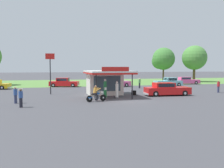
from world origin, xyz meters
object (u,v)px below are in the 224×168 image
object	(u,v)px
featured_classic_sedan	(167,90)
bystander_leaning_by_kiosk	(140,83)
parked_car_back_row_right	(64,83)
spare_tire_stack	(134,93)
parked_car_back_row_left	(185,81)
motorcycle_with_rider	(96,95)
gas_pump_nearside	(105,89)
bystander_strolling_foreground	(91,84)
bystander_chatting_near_pumps	(21,97)
bystander_standing_back_lot	(218,86)
roadside_pole_sign	(50,67)
parked_car_back_row_centre_left	(168,82)
parked_car_back_row_far_left	(115,83)
bystander_admiring_sedan	(15,95)
gas_pump_offside	(117,90)

from	to	relation	value
featured_classic_sedan	bystander_leaning_by_kiosk	xyz separation A→B (m)	(0.36, 9.84, 0.16)
parked_car_back_row_right	spare_tire_stack	world-z (taller)	parked_car_back_row_right
featured_classic_sedan	parked_car_back_row_left	size ratio (longest dim) A/B	0.97
motorcycle_with_rider	parked_car_back_row_right	world-z (taller)	motorcycle_with_rider
gas_pump_nearside	bystander_strolling_foreground	size ratio (longest dim) A/B	1.23
bystander_chatting_near_pumps	spare_tire_stack	world-z (taller)	bystander_chatting_near_pumps
bystander_standing_back_lot	roadside_pole_sign	size ratio (longest dim) A/B	0.32
gas_pump_nearside	parked_car_back_row_centre_left	xyz separation A→B (m)	(14.41, 12.77, -0.27)
parked_car_back_row_far_left	bystander_leaning_by_kiosk	distance (m)	4.71
bystander_strolling_foreground	featured_classic_sedan	bearing A→B (deg)	-46.69
parked_car_back_row_centre_left	bystander_admiring_sedan	world-z (taller)	parked_car_back_row_centre_left
parked_car_back_row_right	bystander_strolling_foreground	size ratio (longest dim) A/B	3.16
featured_classic_sedan	roadside_pole_sign	world-z (taller)	roadside_pole_sign
parked_car_back_row_right	spare_tire_stack	size ratio (longest dim) A/B	9.03
parked_car_back_row_left	spare_tire_stack	world-z (taller)	parked_car_back_row_left
bystander_admiring_sedan	bystander_leaning_by_kiosk	size ratio (longest dim) A/B	0.93
gas_pump_offside	parked_car_back_row_centre_left	bearing A→B (deg)	44.28
bystander_strolling_foreground	bystander_standing_back_lot	world-z (taller)	bystander_strolling_foreground
parked_car_back_row_right	parked_car_back_row_centre_left	bearing A→B (deg)	-10.64
gas_pump_nearside	bystander_chatting_near_pumps	distance (m)	8.89
featured_classic_sedan	bystander_admiring_sedan	world-z (taller)	featured_classic_sedan
motorcycle_with_rider	parked_car_back_row_centre_left	distance (m)	21.69
parked_car_back_row_right	bystander_strolling_foreground	xyz separation A→B (m)	(3.59, -7.34, 0.21)
parked_car_back_row_centre_left	parked_car_back_row_left	distance (m)	7.04
bystander_strolling_foreground	roadside_pole_sign	bearing A→B (deg)	-147.13
motorcycle_with_rider	bystander_chatting_near_pumps	size ratio (longest dim) A/B	1.32
bystander_chatting_near_pumps	spare_tire_stack	size ratio (longest dim) A/B	2.62
parked_car_back_row_far_left	bystander_admiring_sedan	world-z (taller)	bystander_admiring_sedan
parked_car_back_row_far_left	bystander_standing_back_lot	size ratio (longest dim) A/B	3.43
gas_pump_nearside	bystander_chatting_near_pumps	bearing A→B (deg)	-154.28
parked_car_back_row_left	bystander_admiring_sedan	bearing A→B (deg)	-148.05
motorcycle_with_rider	bystander_chatting_near_pumps	world-z (taller)	motorcycle_with_rider
spare_tire_stack	gas_pump_nearside	bearing A→B (deg)	-153.57
bystander_leaning_by_kiosk	featured_classic_sedan	bearing A→B (deg)	-92.09
motorcycle_with_rider	bystander_standing_back_lot	world-z (taller)	bystander_standing_back_lot
parked_car_back_row_right	bystander_strolling_foreground	distance (m)	8.17
parked_car_back_row_centre_left	bystander_leaning_by_kiosk	world-z (taller)	bystander_leaning_by_kiosk
bystander_standing_back_lot	roadside_pole_sign	world-z (taller)	roadside_pole_sign
bystander_admiring_sedan	parked_car_back_row_centre_left	bearing A→B (deg)	31.52
featured_classic_sedan	spare_tire_stack	size ratio (longest dim) A/B	9.36
bystander_admiring_sedan	roadside_pole_sign	bearing A→B (deg)	66.07
parked_car_back_row_centre_left	parked_car_back_row_right	world-z (taller)	parked_car_back_row_right
motorcycle_with_rider	spare_tire_stack	world-z (taller)	motorcycle_with_rider
motorcycle_with_rider	parked_car_back_row_right	xyz separation A→B (m)	(-2.45, 18.29, 0.05)
spare_tire_stack	parked_car_back_row_right	bearing A→B (deg)	118.82
parked_car_back_row_left	roadside_pole_sign	size ratio (longest dim) A/B	1.14
featured_classic_sedan	parked_car_back_row_left	distance (m)	20.51
motorcycle_with_rider	parked_car_back_row_right	bearing A→B (deg)	97.62
gas_pump_offside	bystander_strolling_foreground	bearing A→B (deg)	99.96
gas_pump_offside	parked_car_back_row_far_left	size ratio (longest dim) A/B	0.33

